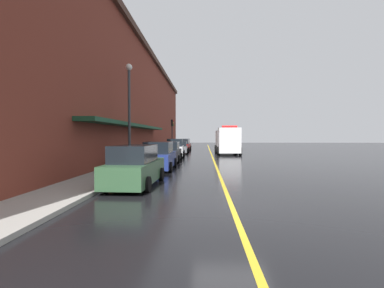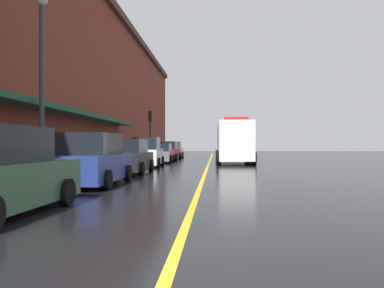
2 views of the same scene
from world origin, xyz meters
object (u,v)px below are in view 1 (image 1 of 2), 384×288
parked_car_4 (180,148)px  parked_car_5 (183,146)px  parked_car_6 (185,144)px  parking_meter_2 (170,145)px  parked_car_1 (159,157)px  street_lamp_left (129,104)px  parking_meter_0 (177,143)px  box_truck (227,141)px  parked_car_2 (169,152)px  traffic_light_near (172,129)px  parked_car_3 (175,148)px  parking_meter_1 (162,147)px  parked_car_0 (135,167)px

parked_car_4 → parked_car_5: 5.01m
parked_car_4 → parked_car_6: bearing=-1.1°
parked_car_6 → parking_meter_2: (-1.33, -8.78, 0.24)m
parked_car_1 → street_lamp_left: street_lamp_left is taller
parked_car_1 → parking_meter_0: (-1.50, 27.43, 0.20)m
parked_car_4 → parked_car_6: (-0.14, 10.54, 0.09)m
parked_car_1 → parking_meter_2: (-1.50, 18.70, 0.20)m
box_truck → parked_car_1: bearing=-20.3°
parked_car_2 → traffic_light_near: (-1.36, 14.57, 2.35)m
parking_meter_2 → parked_car_3: bearing=-79.3°
parked_car_1 → parking_meter_1: bearing=7.4°
parked_car_5 → street_lamp_left: bearing=176.7°
box_truck → parking_meter_2: bearing=-109.8°
box_truck → parking_meter_0: size_ratio=5.93×
traffic_light_near → street_lamp_left: bearing=-91.9°
parked_car_6 → box_truck: (5.95, -11.31, 0.78)m
parked_car_0 → parked_car_2: parked_car_0 is taller
parked_car_3 → parked_car_4: 5.74m
parked_car_6 → box_truck: bearing=-152.9°
street_lamp_left → traffic_light_near: 19.97m
parking_meter_1 → parking_meter_0: bearing=90.0°
parked_car_6 → parking_meter_0: bearing=91.2°
parked_car_3 → traffic_light_near: traffic_light_near is taller
parked_car_1 → parked_car_4: parked_car_1 is taller
parking_meter_0 → parking_meter_1: size_ratio=1.00×
box_truck → street_lamp_left: bearing=-27.2°
parked_car_0 → traffic_light_near: (-1.33, 26.42, 2.31)m
parked_car_6 → parking_meter_0: 1.36m
parked_car_1 → parked_car_3: 11.20m
parked_car_6 → parking_meter_0: (-1.33, -0.04, 0.24)m
box_truck → parking_meter_0: (-7.29, 11.27, -0.54)m
parked_car_1 → parked_car_3: size_ratio=1.13×
parked_car_5 → box_truck: size_ratio=0.54×
parked_car_4 → parking_meter_1: size_ratio=3.31×
parked_car_4 → parking_meter_2: (-1.47, 1.76, 0.33)m
parked_car_6 → parking_meter_1: 16.47m
parking_meter_1 → traffic_light_near: bearing=89.6°
parked_car_4 → box_truck: (5.82, -0.77, 0.87)m
parked_car_3 → traffic_light_near: size_ratio=0.98×
parked_car_1 → parked_car_2: 5.76m
parked_car_3 → parking_meter_0: size_ratio=3.17×
parked_car_4 → parked_car_6: 10.54m
parked_car_6 → street_lamp_left: bearing=175.3°
parked_car_5 → parking_meter_1: 10.98m
box_truck → traffic_light_near: 8.48m
traffic_light_near → parked_car_2: bearing=-84.7°
parked_car_3 → parked_car_5: bearing=-2.4°
parked_car_3 → box_truck: (5.88, 4.96, 0.72)m
parked_car_2 → box_truck: bearing=-30.0°
parking_meter_0 → parking_meter_2: size_ratio=1.00×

